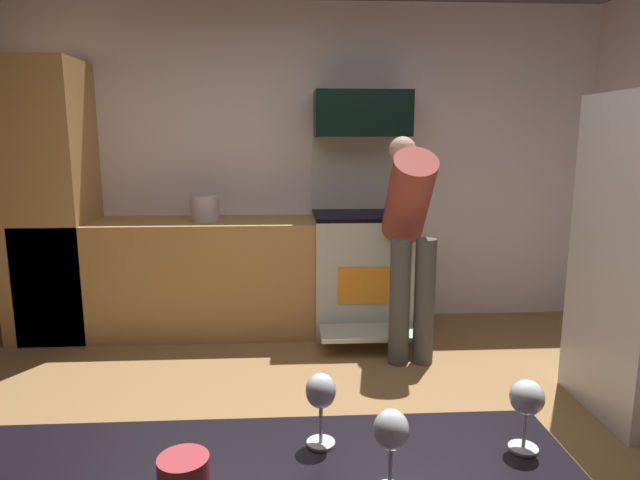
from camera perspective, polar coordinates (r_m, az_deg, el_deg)
The scene contains 11 objects.
ground_plane at distance 2.73m, azimuth -1.26°, elevation -23.74°, with size 5.20×4.80×0.02m, color olive.
wall_back at distance 4.60m, azimuth -2.39°, elevation 7.75°, with size 5.20×0.12×2.60m, color silver.
lower_cabinet_run at distance 4.44m, azimuth -13.94°, elevation -3.76°, with size 2.40×0.60×0.90m, color #B2834B.
cabinet_column at distance 4.63m, azimuth -26.55°, elevation 3.56°, with size 0.60×0.60×2.10m, color #B2834B.
oven_range at distance 4.38m, azimuth 4.36°, elevation -2.85°, with size 0.76×0.97×1.54m.
microwave at distance 4.35m, azimuth 4.43°, elevation 13.06°, with size 0.74×0.38×0.35m, color black.
person_cook at distance 3.79m, azimuth 9.36°, elevation 1.21°, with size 0.31×0.67×1.54m.
wine_glass_mid at distance 1.03m, azimuth 7.47°, elevation -19.59°, with size 0.06×0.06×0.16m.
wine_glass_far at distance 1.16m, azimuth 0.09°, elevation -15.94°, with size 0.06×0.06×0.16m.
wine_glass_extra at distance 1.22m, azimuth 20.89°, elevation -15.50°, with size 0.07×0.07×0.15m.
stock_pot at distance 4.31m, azimuth -12.03°, elevation 3.29°, with size 0.22×0.22×0.19m, color #BEB2BB.
Camera 1 is at (-0.08, -2.25, 1.53)m, focal length 30.47 mm.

